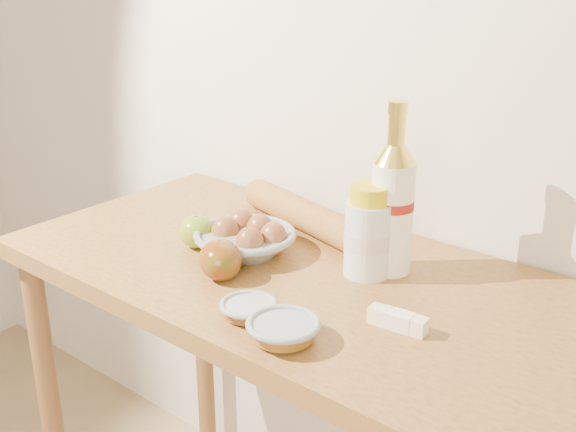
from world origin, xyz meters
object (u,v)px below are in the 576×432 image
(egg_bowl, at_px, (247,239))
(cream_bottle, at_px, (368,234))
(table, at_px, (298,325))
(baguette, at_px, (303,214))
(bourbon_bottle, at_px, (392,205))

(egg_bowl, bearing_deg, cream_bottle, 16.46)
(cream_bottle, xyz_separation_m, egg_bowl, (-0.24, -0.07, -0.05))
(table, xyz_separation_m, cream_bottle, (0.11, 0.07, 0.21))
(table, xyz_separation_m, baguette, (-0.12, 0.17, 0.16))
(cream_bottle, xyz_separation_m, baguette, (-0.23, 0.10, -0.05))
(bourbon_bottle, relative_size, baguette, 0.80)
(egg_bowl, height_order, baguette, egg_bowl)
(cream_bottle, distance_m, baguette, 0.26)
(cream_bottle, height_order, egg_bowl, cream_bottle)
(cream_bottle, height_order, baguette, cream_bottle)
(cream_bottle, distance_m, egg_bowl, 0.26)
(cream_bottle, bearing_deg, table, -155.70)
(bourbon_bottle, bearing_deg, table, -154.00)
(table, distance_m, egg_bowl, 0.20)
(baguette, bearing_deg, egg_bowl, -79.32)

